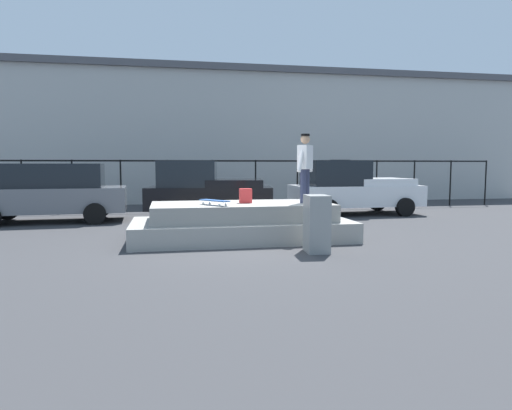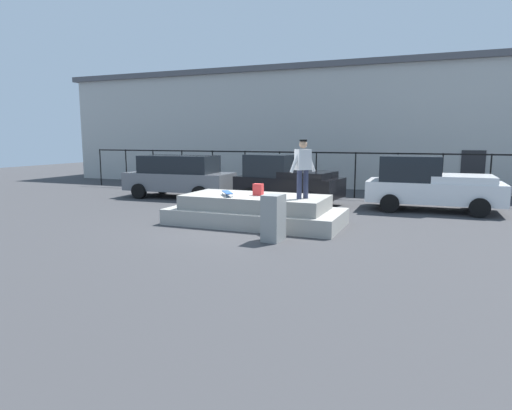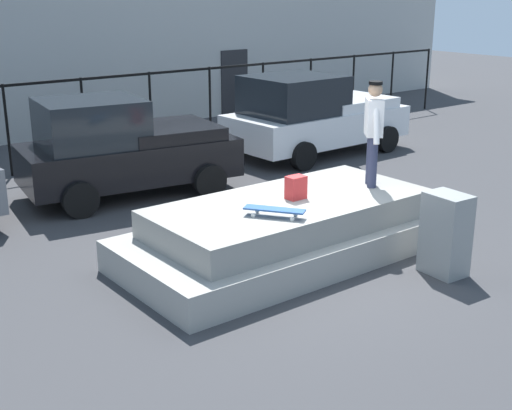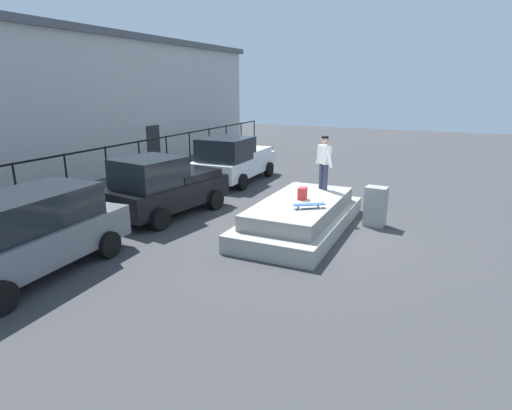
% 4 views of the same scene
% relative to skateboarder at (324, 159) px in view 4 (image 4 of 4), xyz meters
% --- Properties ---
extents(ground_plane, '(60.00, 60.00, 0.00)m').
position_rel_skateboarder_xyz_m(ground_plane, '(-1.50, -0.07, -1.80)').
color(ground_plane, '#38383A').
extents(concrete_ledge, '(5.12, 2.39, 0.87)m').
position_rel_skateboarder_xyz_m(concrete_ledge, '(-1.50, 0.19, -1.41)').
color(concrete_ledge, '#9E9B93').
rests_on(concrete_ledge, ground_plane).
extents(skateboarder, '(0.60, 0.71, 1.63)m').
position_rel_skateboarder_xyz_m(skateboarder, '(0.00, 0.00, 0.00)').
color(skateboarder, '#2D334C').
rests_on(skateboarder, concrete_ledge).
extents(skateboard, '(0.65, 0.80, 0.12)m').
position_rel_skateboarder_xyz_m(skateboard, '(-2.19, -0.27, -0.84)').
color(skateboard, '#264C8C').
rests_on(skateboard, concrete_ledge).
extents(backpack, '(0.28, 0.20, 0.34)m').
position_rel_skateboarder_xyz_m(backpack, '(-1.40, 0.19, -0.76)').
color(backpack, red).
rests_on(backpack, concrete_ledge).
extents(car_grey_hatchback_near, '(4.66, 2.30, 1.80)m').
position_rel_skateboarder_xyz_m(car_grey_hatchback_near, '(-6.81, 4.54, -0.85)').
color(car_grey_hatchback_near, slate).
rests_on(car_grey_hatchback_near, ground_plane).
extents(car_black_pickup_mid, '(4.24, 2.50, 1.91)m').
position_rel_skateboarder_xyz_m(car_black_pickup_mid, '(-1.99, 4.52, -0.87)').
color(car_black_pickup_mid, black).
rests_on(car_black_pickup_mid, ground_plane).
extents(car_white_pickup_far, '(4.52, 2.32, 1.92)m').
position_rel_skateboarder_xyz_m(car_white_pickup_far, '(3.21, 4.86, -0.86)').
color(car_white_pickup_far, white).
rests_on(car_white_pickup_far, ground_plane).
extents(utility_box, '(0.48, 0.63, 1.16)m').
position_rel_skateboarder_xyz_m(utility_box, '(-0.25, -1.67, -1.22)').
color(utility_box, gray).
rests_on(utility_box, ground_plane).
extents(fence_row, '(24.06, 0.06, 1.95)m').
position_rel_skateboarder_xyz_m(fence_row, '(-1.50, 7.30, -0.50)').
color(fence_row, black).
rests_on(fence_row, ground_plane).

